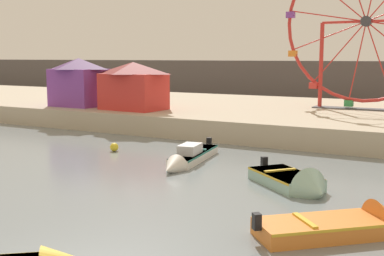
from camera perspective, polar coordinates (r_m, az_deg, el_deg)
The scene contains 8 objects.
quay_promenade at distance 35.75m, azimuth 16.28°, elevation 0.94°, with size 110.00×18.75×1.27m, color #B7A88E.
motorboat_orange_hull at distance 14.81m, azimuth 17.12°, elevation -10.50°, with size 4.16×4.01×1.40m.
motorboat_seafoam at distance 19.02m, azimuth 11.76°, elevation -6.16°, with size 3.97×3.64×1.52m.
motorboat_white_red_stripe at distance 23.11m, azimuth -0.51°, elevation -3.41°, with size 1.88×5.83×1.13m.
ferris_wheel_red_frame at distance 36.37m, azimuth 19.11°, elevation 11.00°, with size 11.10×1.20×11.42m.
carnival_booth_red_striped at distance 34.77m, azimuth -6.65°, elevation 4.87°, with size 4.67×3.36×3.25m.
carnival_booth_purple_stall at distance 37.96m, azimuth -12.65°, elevation 5.19°, with size 4.03×3.31×3.50m.
mooring_buoy_orange at distance 26.47m, azimuth -8.80°, elevation -2.15°, with size 0.44×0.44×0.44m, color yellow.
Camera 1 is at (7.92, -7.41, 4.89)m, focal length 47.11 mm.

